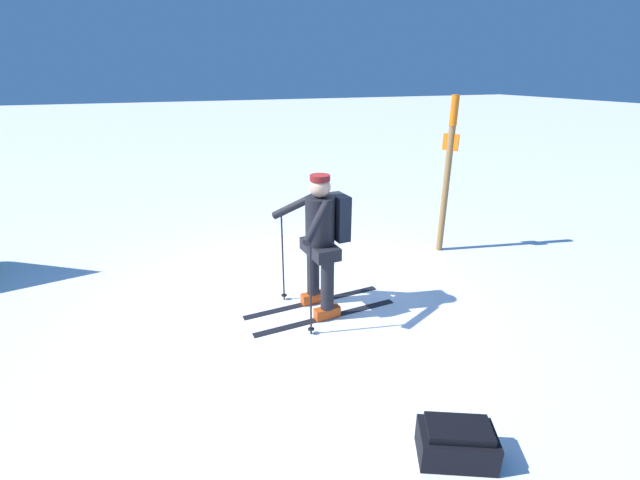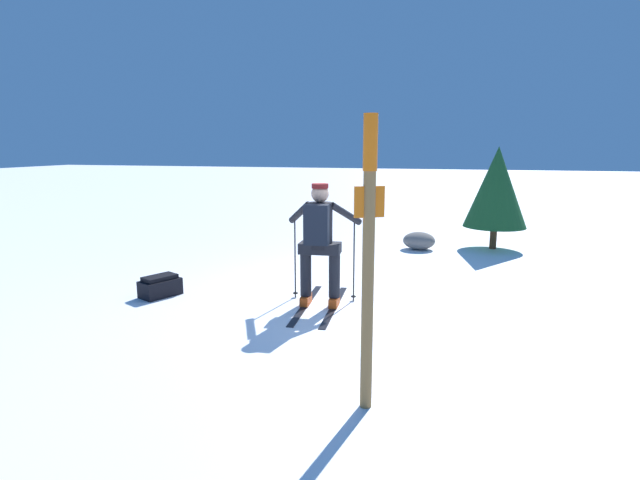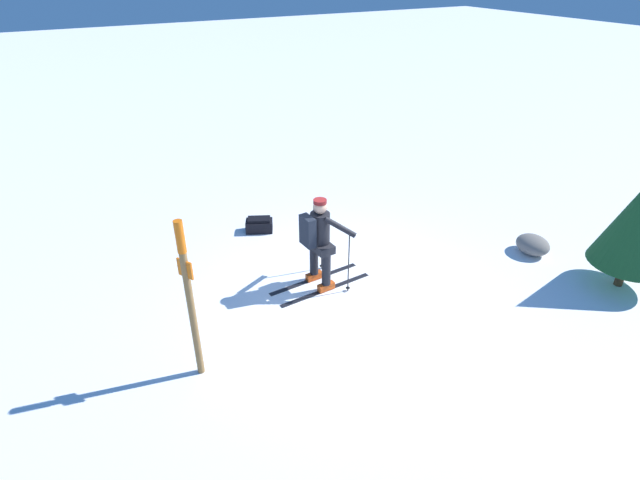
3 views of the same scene
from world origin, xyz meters
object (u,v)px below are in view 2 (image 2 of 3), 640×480
(trail_marker, at_px, (369,243))
(rock_boulder, at_px, (419,241))
(pine_tree, at_px, (497,187))
(dropped_backpack, at_px, (160,286))
(skier, at_px, (320,238))

(trail_marker, relative_size, rock_boulder, 3.59)
(trail_marker, bearing_deg, pine_tree, 78.25)
(dropped_backpack, xyz_separation_m, pine_tree, (4.82, 4.74, 1.14))
(skier, height_order, pine_tree, pine_tree)
(rock_boulder, bearing_deg, skier, -103.90)
(skier, bearing_deg, pine_tree, 61.37)
(skier, relative_size, trail_marker, 0.76)
(dropped_backpack, relative_size, trail_marker, 0.27)
(dropped_backpack, distance_m, rock_boulder, 5.42)
(trail_marker, xyz_separation_m, pine_tree, (1.46, 7.01, -0.10))
(dropped_backpack, height_order, trail_marker, trail_marker)
(dropped_backpack, bearing_deg, pine_tree, 44.50)
(dropped_backpack, distance_m, pine_tree, 6.85)
(trail_marker, relative_size, pine_tree, 1.12)
(dropped_backpack, bearing_deg, trail_marker, -34.07)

